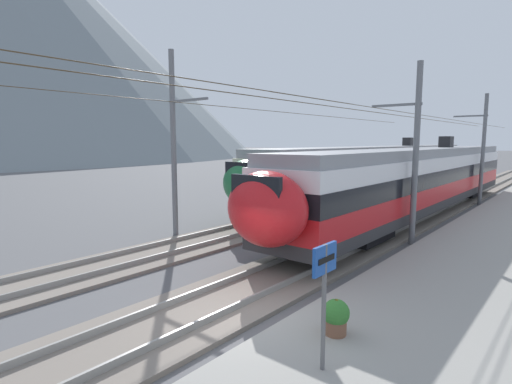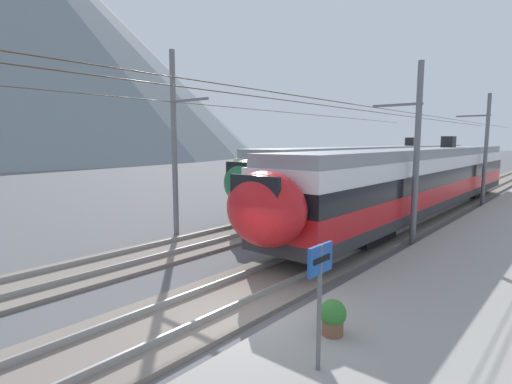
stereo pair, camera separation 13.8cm
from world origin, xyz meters
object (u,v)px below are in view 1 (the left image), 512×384
Objects in this scene: catenary_mast_mid at (413,151)px; catenary_mast_far_side at (175,141)px; train_near_platform at (420,177)px; train_far_track at (383,167)px; potted_plant_platform_edge at (336,315)px; platform_sign at (324,279)px; catenary_mast_east at (481,147)px.

catenary_mast_mid is 1.00× the size of catenary_mast_far_side.
train_near_platform is 8.66m from train_far_track.
potted_plant_platform_edge is at bearing -167.93° from train_near_platform.
train_far_track is 18.79m from catenary_mast_far_side.
platform_sign is at bearing -167.39° from train_near_platform.
catenary_mast_mid is 18.44× the size of platform_sign.
platform_sign is (-10.77, -2.21, -1.93)m from catenary_mast_mid.
catenary_mast_mid reaches higher than catenary_mast_east.
catenary_mast_far_side is at bearing 174.06° from train_far_track.
catenary_mast_mid is at bearing 10.55° from potted_plant_platform_edge.
train_near_platform is 0.88× the size of train_far_track.
catenary_mast_east is 20.31m from catenary_mast_far_side.
potted_plant_platform_edge is (-15.92, -3.40, -1.52)m from train_near_platform.
potted_plant_platform_edge is at bearing 18.99° from platform_sign.
potted_plant_platform_edge is (-22.95, -8.45, -1.53)m from train_far_track.
catenary_mast_far_side is (-11.55, 6.98, 2.02)m from train_near_platform.
catenary_mast_far_side reaches higher than catenary_mast_mid.
catenary_mast_mid is 1.00× the size of catenary_mast_east.
catenary_mast_east is at bearing 5.25° from platform_sign.
train_near_platform is 39.56× the size of potted_plant_platform_edge.
train_near_platform is 13.65m from catenary_mast_far_side.
catenary_mast_far_side is at bearing 67.20° from potted_plant_platform_edge.
catenary_mast_far_side reaches higher than platform_sign.
platform_sign is 3.01× the size of potted_plant_platform_edge.
catenary_mast_far_side is 11.81m from potted_plant_platform_edge.
catenary_mast_far_side reaches higher than train_far_track.
train_far_track is 14.99× the size of platform_sign.
train_near_platform is at bearing 12.07° from potted_plant_platform_edge.
train_far_track is 0.81× the size of catenary_mast_east.
train_far_track is at bearing 88.32° from catenary_mast_east.
train_near_platform reaches higher than platform_sign.
catenary_mast_mid is at bearing -165.71° from train_near_platform.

